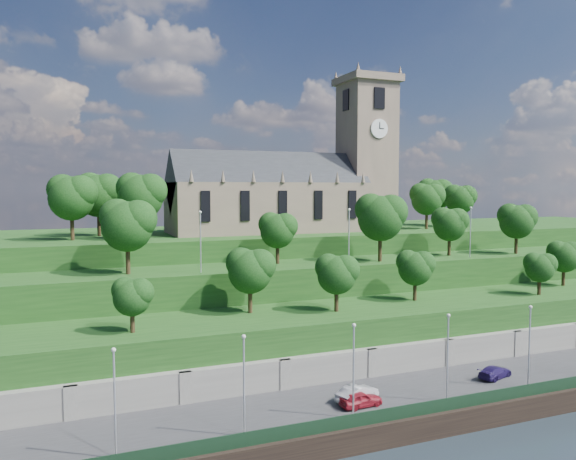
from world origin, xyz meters
name	(u,v)px	position (x,y,z in m)	size (l,w,h in m)	color
ground	(481,429)	(0.00, 0.00, 0.00)	(320.00, 320.00, 0.00)	#1B252C
promenade	(441,396)	(0.00, 6.00, 1.00)	(160.00, 12.00, 2.00)	#2D2D30
quay_wall	(482,418)	(0.00, -0.05, 1.10)	(160.00, 0.50, 2.20)	black
fence	(478,399)	(0.00, 0.60, 2.60)	(160.00, 0.10, 1.20)	black
retaining_wall	(408,364)	(0.00, 11.97, 2.50)	(160.00, 2.10, 5.00)	slate
embankment_lower	(379,338)	(0.00, 18.00, 4.00)	(160.00, 12.00, 8.00)	#183E14
embankment_upper	(338,304)	(0.00, 29.00, 6.00)	(160.00, 10.00, 12.00)	#183E14
hilltop	(283,273)	(0.00, 50.00, 7.50)	(160.00, 32.00, 15.00)	#183E14
church	(296,186)	(0.79, 45.98, 22.52)	(38.60, 12.35, 27.60)	#6D5B4C
trees_lower	(386,268)	(1.00, 18.42, 12.45)	(65.50, 8.38, 7.43)	black
trees_upper	(350,220)	(1.16, 27.91, 17.71)	(64.04, 8.47, 9.41)	black
trees_hilltop	(268,195)	(-4.75, 44.50, 21.05)	(72.78, 16.13, 9.45)	black
lamp_posts_promenade	(448,351)	(-2.00, 2.50, 6.82)	(60.36, 0.36, 8.41)	#B2B2B7
lamp_posts_upper	(349,232)	(0.00, 26.00, 16.32)	(40.36, 0.36, 7.43)	#B2B2B7
car_left	(361,399)	(-10.15, 4.39, 2.69)	(1.64, 4.07, 1.39)	maroon
car_middle	(357,393)	(-9.84, 5.72, 2.76)	(1.60, 4.60, 1.52)	#9A999D
car_right	(495,372)	(6.90, 5.98, 2.64)	(1.81, 4.44, 1.29)	#22154C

